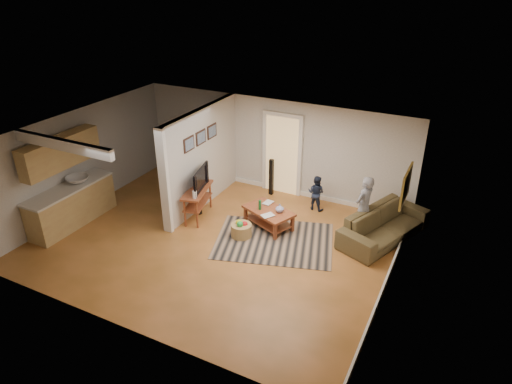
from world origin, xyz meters
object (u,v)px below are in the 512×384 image
sofa (383,238)px  coffee_table (269,214)px  speaker_right (271,177)px  toy_basket (241,230)px  toddler (315,209)px  tv_console (198,192)px  speaker_left (199,198)px  child (360,235)px

sofa → coffee_table: coffee_table is taller
coffee_table → speaker_right: size_ratio=1.34×
toy_basket → toddler: bearing=61.8°
toy_basket → tv_console: bearing=166.5°
speaker_left → speaker_right: bearing=66.5°
sofa → tv_console: 4.41m
tv_console → toy_basket: bearing=-27.8°
coffee_table → speaker_right: (-0.68, 1.57, 0.14)m
coffee_table → toddler: bearing=63.1°
child → toy_basket: bearing=-41.5°
toddler → coffee_table: bearing=67.6°
coffee_table → toddler: size_ratio=1.47×
toy_basket → toddler: 2.23m
speaker_right → child: bearing=-15.9°
coffee_table → tv_console: bearing=-169.2°
speaker_right → toy_basket: size_ratio=2.13×
speaker_right → speaker_left: bearing=-118.4°
toy_basket → toddler: toddler is taller
sofa → tv_console: (-4.24, -1.04, 0.68)m
tv_console → toy_basket: 1.47m
coffee_table → speaker_right: speaker_right is taller
sofa → tv_console: tv_console is taller
sofa → toy_basket: size_ratio=4.99×
tv_console → toy_basket: (1.35, -0.32, -0.51)m
sofa → child: (-0.49, -0.10, 0.00)m
sofa → speaker_left: size_ratio=2.63×
sofa → toy_basket: toy_basket is taller
coffee_table → toddler: (0.66, 1.31, -0.36)m
coffee_table → child: 2.13m
toddler → speaker_left: bearing=36.2°
tv_console → toy_basket: tv_console is taller
toddler → child: bearing=157.0°
toddler → tv_console: bearing=38.9°
tv_console → toddler: 2.98m
coffee_table → toddler: 1.51m
coffee_table → tv_console: tv_console is taller
speaker_right → toy_basket: 2.27m
toy_basket → speaker_left: bearing=162.6°
speaker_left → toddler: speaker_left is taller
sofa → speaker_right: (-3.18, 0.87, 0.50)m
speaker_right → toy_basket: speaker_right is taller
speaker_left → sofa: bearing=20.7°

